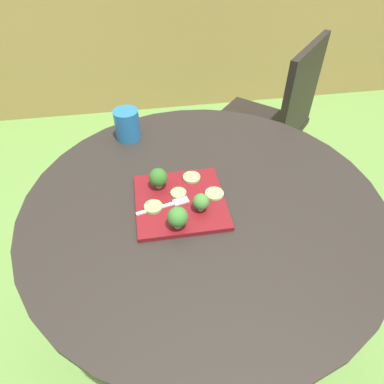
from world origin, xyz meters
The scene contains 14 objects.
ground_plane centered at (0.00, 0.00, 0.00)m, with size 12.00×12.00×0.00m, color #669342.
bamboo_fence centered at (0.00, 1.88, 0.62)m, with size 8.00×0.08×1.24m, color #9E7F47.
patio_table centered at (0.00, 0.00, 0.50)m, with size 1.06×1.06×0.71m.
patio_chair centered at (0.49, 0.72, 0.53)m, with size 0.62×0.62×0.90m.
salad_plate centered at (-0.07, 0.00, 0.72)m, with size 0.26×0.26×0.01m, color maroon.
drinking_glass centered at (-0.21, 0.36, 0.76)m, with size 0.09×0.09×0.11m.
fork centered at (-0.11, -0.02, 0.73)m, with size 0.15×0.05×0.00m.
broccoli_floret_0 centered at (-0.12, 0.07, 0.76)m, with size 0.05×0.05×0.06m.
broccoli_floret_1 centered at (-0.02, -0.05, 0.76)m, with size 0.05×0.05×0.05m.
broccoli_floret_2 centered at (-0.09, -0.10, 0.76)m, with size 0.06×0.06×0.06m.
cucumber_slice_0 centered at (-0.07, 0.02, 0.73)m, with size 0.05×0.05×0.01m, color #8EB766.
cucumber_slice_1 centered at (0.03, 0.01, 0.73)m, with size 0.05×0.05×0.01m, color #8EB766.
cucumber_slice_2 centered at (-0.02, 0.09, 0.73)m, with size 0.05×0.05×0.01m, color #8EB766.
cucumber_slice_3 centered at (-0.15, -0.02, 0.73)m, with size 0.05×0.05×0.01m, color #8EB766.
Camera 1 is at (-0.15, -0.70, 1.42)m, focal length 32.10 mm.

